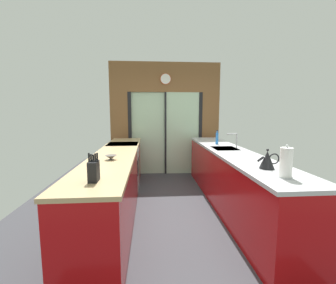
# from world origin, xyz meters

# --- Properties ---
(ground_plane) EXTENTS (5.04, 7.60, 0.02)m
(ground_plane) POSITION_xyz_m (0.00, 0.60, -0.01)
(ground_plane) COLOR #38383D
(back_wall_unit) EXTENTS (2.64, 0.12, 2.70)m
(back_wall_unit) POSITION_xyz_m (0.00, 2.40, 1.52)
(back_wall_unit) COLOR brown
(back_wall_unit) RESTS_ON ground_plane
(left_counter_run) EXTENTS (0.62, 3.80, 0.92)m
(left_counter_run) POSITION_xyz_m (-0.91, 0.13, 0.47)
(left_counter_run) COLOR #AD0C0F
(left_counter_run) RESTS_ON ground_plane
(right_counter_run) EXTENTS (0.62, 3.80, 0.92)m
(right_counter_run) POSITION_xyz_m (0.91, 0.30, 0.46)
(right_counter_run) COLOR #AD0C0F
(right_counter_run) RESTS_ON ground_plane
(sink_faucet) EXTENTS (0.19, 0.02, 0.26)m
(sink_faucet) POSITION_xyz_m (1.06, 0.55, 1.09)
(sink_faucet) COLOR #B7BABC
(sink_faucet) RESTS_ON right_counter_run
(oven_range) EXTENTS (0.60, 0.60, 0.92)m
(oven_range) POSITION_xyz_m (-0.91, 1.25, 0.46)
(oven_range) COLOR #B7BABC
(oven_range) RESTS_ON ground_plane
(mixing_bowl) EXTENTS (0.15, 0.15, 0.06)m
(mixing_bowl) POSITION_xyz_m (-0.89, -0.27, 0.95)
(mixing_bowl) COLOR #514C47
(mixing_bowl) RESTS_ON left_counter_run
(knife_block) EXTENTS (0.09, 0.14, 0.26)m
(knife_block) POSITION_xyz_m (-0.89, -1.20, 1.02)
(knife_block) COLOR black
(knife_block) RESTS_ON left_counter_run
(kettle) EXTENTS (0.25, 0.16, 0.22)m
(kettle) POSITION_xyz_m (0.89, -0.87, 1.02)
(kettle) COLOR black
(kettle) RESTS_ON right_counter_run
(soap_bottle) EXTENTS (0.05, 0.05, 0.27)m
(soap_bottle) POSITION_xyz_m (0.89, 1.03, 1.04)
(soap_bottle) COLOR #286BB7
(soap_bottle) RESTS_ON right_counter_run
(paper_towel_roll) EXTENTS (0.13, 0.13, 0.32)m
(paper_towel_roll) POSITION_xyz_m (0.89, -1.22, 1.06)
(paper_towel_roll) COLOR #B7BABC
(paper_towel_roll) RESTS_ON right_counter_run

